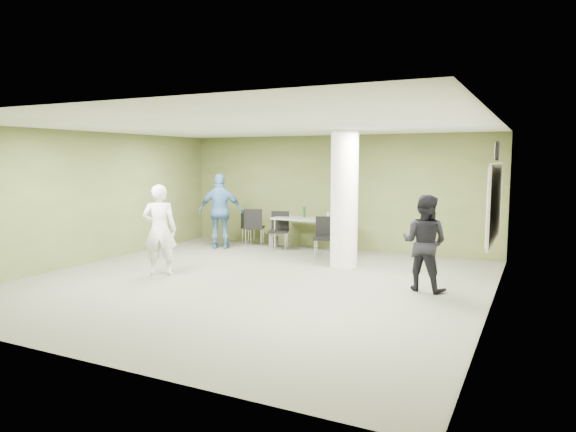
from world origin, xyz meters
The scene contains 17 objects.
floor centered at (0.00, 0.00, 0.00)m, with size 8.00×8.00×0.00m, color #4A4C3B.
ceiling centered at (0.00, 0.00, 2.80)m, with size 8.00×8.00×0.00m, color white.
wall_back centered at (0.00, 4.00, 1.40)m, with size 8.00×0.02×2.80m, color #495427.
wall_left centered at (-4.00, 0.00, 1.40)m, with size 0.02×8.00×2.80m, color #495427.
wall_right_cream centered at (4.00, 0.00, 1.40)m, with size 0.02×8.00×2.80m, color beige.
column centered at (1.00, 2.00, 1.40)m, with size 0.56×0.56×2.80m, color silver.
whiteboard centered at (3.92, 1.20, 1.50)m, with size 0.05×2.30×1.30m.
wall_clock centered at (3.92, 1.20, 2.35)m, with size 0.06×0.32×0.32m.
folding_table centered at (-0.43, 3.37, 0.75)m, with size 1.70×0.79×1.05m.
wastebasket centered at (-1.42, 3.46, 0.14)m, with size 0.25×0.25×0.29m, color #4C4C4C.
chair_back_left centered at (-2.18, 3.58, 0.51)m, with size 0.58×0.58×0.88m.
chair_back_right centered at (-1.93, 3.37, 0.56)m, with size 0.62×0.62×0.96m.
chair_table_left centered at (-1.16, 3.28, 0.54)m, with size 0.58×0.58×0.93m.
chair_table_right centered at (0.27, 2.75, 0.54)m, with size 0.57×0.57×0.92m.
woman_white centered at (-1.88, -0.29, 0.87)m, with size 0.64×0.42×1.75m, color silver.
man_black centered at (2.88, 0.77, 0.81)m, with size 0.79×0.62×1.63m, color black.
man_blue centered at (-2.49, 2.69, 0.93)m, with size 1.09×0.45×1.86m, color #39638E.
Camera 1 is at (4.60, -7.88, 2.21)m, focal length 32.00 mm.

